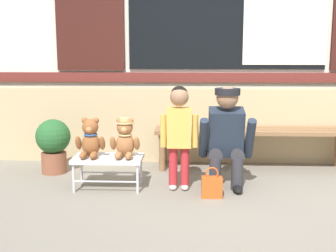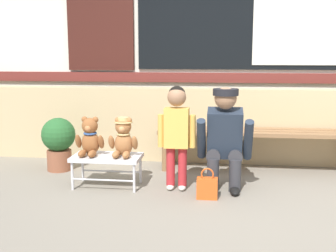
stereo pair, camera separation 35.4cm
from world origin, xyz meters
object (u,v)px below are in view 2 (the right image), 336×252
object	(u,v)px
wooden_bench_long	(257,136)
adult_crouching	(226,138)
child_standing	(177,126)
teddy_bear_with_hat	(123,138)
potted_plant	(59,141)
small_display_bench	(107,159)
teddy_bear_plain	(90,138)
handbag_on_ground	(207,188)

from	to	relation	value
wooden_bench_long	adult_crouching	distance (m)	0.76
child_standing	adult_crouching	distance (m)	0.47
teddy_bear_with_hat	potted_plant	xyz separation A→B (m)	(-0.83, 0.49, -0.15)
child_standing	potted_plant	distance (m)	1.44
small_display_bench	teddy_bear_plain	size ratio (longest dim) A/B	1.76
small_display_bench	adult_crouching	world-z (taller)	adult_crouching
child_standing	handbag_on_ground	size ratio (longest dim) A/B	3.52
teddy_bear_plain	potted_plant	xyz separation A→B (m)	(-0.51, 0.49, -0.14)
small_display_bench	potted_plant	size ratio (longest dim) A/B	1.12
teddy_bear_with_hat	potted_plant	size ratio (longest dim) A/B	0.64
teddy_bear_with_hat	adult_crouching	size ratio (longest dim) A/B	0.38
wooden_bench_long	teddy_bear_plain	xyz separation A→B (m)	(-1.60, -0.75, 0.09)
small_display_bench	handbag_on_ground	xyz separation A→B (m)	(0.95, -0.22, -0.17)
child_standing	potted_plant	size ratio (longest dim) A/B	1.68
teddy_bear_plain	potted_plant	distance (m)	0.72
teddy_bear_plain	potted_plant	world-z (taller)	teddy_bear_plain
wooden_bench_long	teddy_bear_plain	bearing A→B (deg)	-154.88
adult_crouching	teddy_bear_plain	bearing A→B (deg)	-176.43
handbag_on_ground	potted_plant	world-z (taller)	potted_plant
child_standing	adult_crouching	xyz separation A→B (m)	(0.44, 0.09, -0.11)
teddy_bear_plain	child_standing	size ratio (longest dim) A/B	0.38
wooden_bench_long	child_standing	size ratio (longest dim) A/B	2.19
teddy_bear_with_hat	wooden_bench_long	bearing A→B (deg)	30.35
small_display_bench	child_standing	distance (m)	0.74
potted_plant	child_standing	bearing A→B (deg)	-20.75
child_standing	potted_plant	world-z (taller)	child_standing
wooden_bench_long	teddy_bear_with_hat	distance (m)	1.49
teddy_bear_with_hat	small_display_bench	bearing A→B (deg)	-179.23
child_standing	adult_crouching	size ratio (longest dim) A/B	1.01
wooden_bench_long	adult_crouching	bearing A→B (deg)	-116.58
small_display_bench	handbag_on_ground	size ratio (longest dim) A/B	2.35
small_display_bench	teddy_bear_with_hat	distance (m)	0.26
small_display_bench	teddy_bear_plain	distance (m)	0.25
small_display_bench	potted_plant	distance (m)	0.83
potted_plant	wooden_bench_long	bearing A→B (deg)	6.96
adult_crouching	handbag_on_ground	bearing A→B (deg)	-116.62
teddy_bear_with_hat	potted_plant	bearing A→B (deg)	149.22
adult_crouching	handbag_on_ground	size ratio (longest dim) A/B	3.49
teddy_bear_plain	handbag_on_ground	distance (m)	1.19
child_standing	handbag_on_ground	world-z (taller)	child_standing
small_display_bench	handbag_on_ground	bearing A→B (deg)	-13.23
wooden_bench_long	small_display_bench	xyz separation A→B (m)	(-1.44, -0.75, -0.11)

